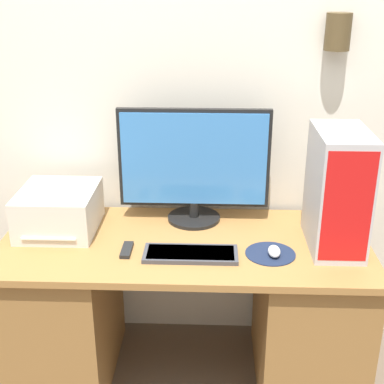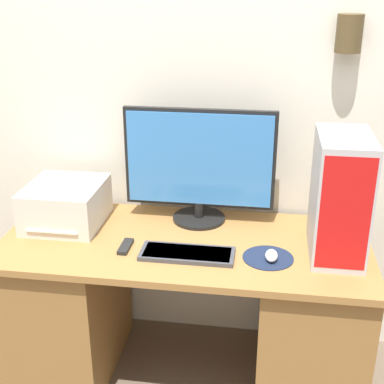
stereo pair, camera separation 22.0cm
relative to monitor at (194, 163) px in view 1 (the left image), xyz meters
name	(u,v)px [view 1 (the left image)]	position (x,y,z in m)	size (l,w,h in m)	color
wall_back	(188,74)	(-0.03, 0.18, 0.37)	(6.40, 0.16, 2.70)	silver
desk	(184,308)	(-0.03, -0.22, -0.62)	(1.58, 0.70, 0.71)	olive
monitor	(194,163)	(0.00, 0.00, 0.00)	(0.68, 0.24, 0.52)	black
keyboard	(191,254)	(0.00, -0.35, -0.27)	(0.38, 0.15, 0.02)	#3D3D42
mousepad	(270,254)	(0.33, -0.32, -0.27)	(0.21, 0.21, 0.00)	#19233D
mouse	(274,251)	(0.34, -0.34, -0.25)	(0.05, 0.09, 0.04)	silver
computer_tower	(338,190)	(0.59, -0.23, -0.03)	(0.21, 0.36, 0.50)	#B2B2B7
printer	(59,210)	(-0.60, -0.13, -0.18)	(0.33, 0.36, 0.19)	beige
remote_control	(127,250)	(-0.27, -0.33, -0.27)	(0.04, 0.13, 0.02)	black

